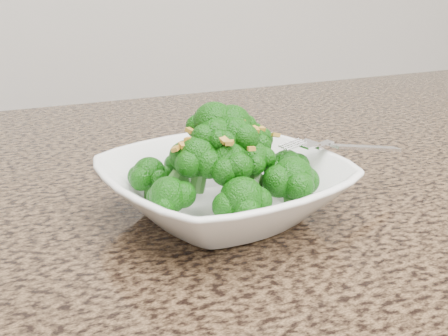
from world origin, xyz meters
name	(u,v)px	position (x,y,z in m)	size (l,w,h in m)	color
granite_counter	(296,199)	(0.00, 0.30, 0.89)	(1.64, 1.04, 0.03)	brown
bowl	(224,189)	(-0.11, 0.26, 0.93)	(0.23, 0.23, 0.06)	white
broccoli_pile	(224,127)	(-0.11, 0.26, 0.99)	(0.20, 0.20, 0.07)	#115609
garlic_topping	(224,87)	(-0.11, 0.26, 1.03)	(0.12, 0.12, 0.01)	#BC8D2D
fork	(326,144)	(0.01, 0.26, 0.96)	(0.17, 0.03, 0.01)	silver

